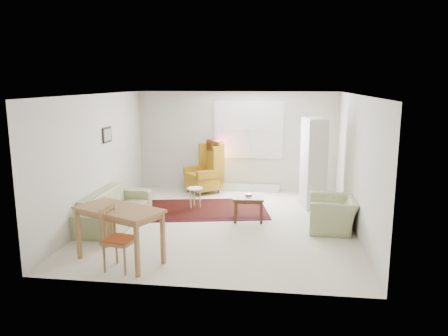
# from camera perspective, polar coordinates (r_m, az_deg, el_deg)

# --- Properties ---
(room) EXTENTS (5.04, 5.54, 2.51)m
(room) POSITION_cam_1_polar(r_m,az_deg,el_deg) (8.54, 0.05, 1.24)
(room) COLOR beige
(room) RESTS_ON ground
(rug) EXTENTS (2.91, 2.17, 0.03)m
(rug) POSITION_cam_1_polar(r_m,az_deg,el_deg) (9.55, -2.44, -5.36)
(rug) COLOR black
(rug) RESTS_ON ground
(sofa) EXTENTS (0.86, 2.17, 0.88)m
(sofa) POSITION_cam_1_polar(r_m,az_deg,el_deg) (8.83, -14.13, -4.21)
(sofa) COLOR #8F9764
(sofa) RESTS_ON ground
(armchair) EXTENTS (0.89, 1.01, 0.75)m
(armchair) POSITION_cam_1_polar(r_m,az_deg,el_deg) (8.41, 14.02, -5.42)
(armchair) COLOR #8F9764
(armchair) RESTS_ON ground
(wingback_chair) EXTENTS (1.09, 1.09, 1.30)m
(wingback_chair) POSITION_cam_1_polar(r_m,az_deg,el_deg) (10.85, -2.74, 0.12)
(wingback_chair) COLOR #B1811B
(wingback_chair) RESTS_ON ground
(coffee_table) EXTENTS (0.65, 0.65, 0.50)m
(coffee_table) POSITION_cam_1_polar(r_m,az_deg,el_deg) (8.81, 3.21, -5.19)
(coffee_table) COLOR #482B16
(coffee_table) RESTS_ON ground
(stool) EXTENTS (0.40, 0.40, 0.45)m
(stool) POSITION_cam_1_polar(r_m,az_deg,el_deg) (9.65, -3.82, -3.88)
(stool) COLOR white
(stool) RESTS_ON ground
(cabinet) EXTENTS (0.55, 0.85, 1.97)m
(cabinet) POSITION_cam_1_polar(r_m,az_deg,el_deg) (9.69, 11.65, 0.59)
(cabinet) COLOR silver
(cabinet) RESTS_ON ground
(desk) EXTENTS (1.50, 1.17, 0.85)m
(desk) POSITION_cam_1_polar(r_m,az_deg,el_deg) (6.96, -13.43, -8.48)
(desk) COLOR #9C6D3F
(desk) RESTS_ON ground
(desk_chair) EXTENTS (0.48, 0.48, 0.95)m
(desk_chair) POSITION_cam_1_polar(r_m,az_deg,el_deg) (6.64, -13.46, -8.98)
(desk_chair) COLOR #9C6D3F
(desk_chair) RESTS_ON ground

